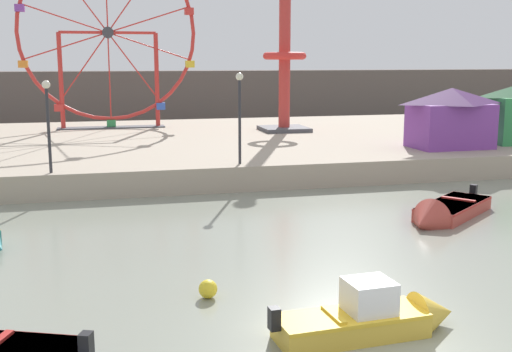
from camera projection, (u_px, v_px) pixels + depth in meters
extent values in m
plane|color=gray|center=(376.00, 344.00, 12.50)|extent=(240.00, 240.00, 0.00)
cube|color=tan|center=(190.00, 146.00, 36.62)|extent=(110.00, 21.49, 1.07)
cube|color=#564C47|center=(156.00, 96.00, 56.35)|extent=(140.00, 3.00, 4.40)
cube|color=black|center=(86.00, 345.00, 10.99)|extent=(0.28, 0.30, 0.44)
cube|color=gold|center=(351.00, 326.00, 12.77)|extent=(3.12, 1.28, 0.50)
cube|color=gold|center=(351.00, 316.00, 12.74)|extent=(3.09, 1.30, 0.08)
cone|color=gold|center=(434.00, 314.00, 13.36)|extent=(0.91, 1.08, 1.02)
cube|color=black|center=(274.00, 319.00, 12.22)|extent=(0.22, 0.25, 0.44)
cube|color=silver|center=(369.00, 296.00, 12.79)|extent=(0.97, 0.92, 0.65)
cube|color=gold|center=(334.00, 315.00, 12.61)|extent=(0.22, 0.92, 0.06)
cube|color=#B24238|center=(453.00, 209.00, 22.72)|extent=(3.83, 3.42, 0.48)
cube|color=#B2231E|center=(453.00, 203.00, 22.68)|extent=(3.81, 3.41, 0.08)
cone|color=#B24238|center=(426.00, 222.00, 20.90)|extent=(1.65, 1.71, 1.37)
cube|color=black|center=(473.00, 190.00, 24.17)|extent=(0.31, 0.31, 0.44)
cube|color=#B2231E|center=(458.00, 199.00, 23.03)|extent=(0.88, 1.06, 0.06)
torus|color=red|center=(108.00, 33.00, 40.11)|extent=(11.05, 0.24, 11.05)
cylinder|color=#38383D|center=(108.00, 33.00, 40.11)|extent=(0.70, 0.50, 0.70)
cylinder|color=red|center=(149.00, 19.00, 40.57)|extent=(5.17, 0.08, 1.73)
cube|color=red|center=(189.00, 11.00, 41.08)|extent=(0.56, 0.48, 0.44)
cylinder|color=red|center=(64.00, 18.00, 39.35)|extent=(5.16, 0.08, 1.76)
cube|color=purple|center=(20.00, 8.00, 38.64)|extent=(0.56, 0.48, 0.44)
cylinder|color=red|center=(66.00, 46.00, 39.65)|extent=(5.17, 0.08, 1.73)
cube|color=orange|center=(23.00, 64.00, 39.24)|extent=(0.56, 0.48, 0.44)
cylinder|color=red|center=(83.00, 68.00, 40.13)|extent=(3.25, 0.08, 4.41)
cube|color=red|center=(59.00, 108.00, 40.20)|extent=(0.56, 0.48, 0.44)
cylinder|color=red|center=(109.00, 76.00, 40.60)|extent=(0.09, 0.08, 5.40)
cube|color=#33934C|center=(111.00, 123.00, 41.14)|extent=(0.56, 0.48, 0.44)
cylinder|color=red|center=(135.00, 68.00, 40.88)|extent=(3.23, 0.08, 4.43)
cube|color=#3356B7|center=(161.00, 106.00, 41.71)|extent=(0.56, 0.48, 0.44)
cylinder|color=red|center=(150.00, 46.00, 40.87)|extent=(5.16, 0.08, 1.76)
cube|color=yellow|center=(190.00, 64.00, 41.69)|extent=(0.56, 0.48, 0.44)
cylinder|color=red|center=(61.00, 81.00, 39.95)|extent=(0.28, 0.28, 6.00)
cylinder|color=red|center=(157.00, 80.00, 41.36)|extent=(0.28, 0.28, 6.00)
cylinder|color=red|center=(108.00, 33.00, 40.11)|extent=(5.94, 0.18, 0.18)
cube|color=#4C4C51|center=(112.00, 127.00, 41.19)|extent=(6.74, 1.20, 0.08)
cylinder|color=#BC332D|center=(285.00, 48.00, 38.70)|extent=(0.70, 0.70, 10.10)
torus|color=red|center=(285.00, 56.00, 38.79)|extent=(2.64, 2.64, 0.44)
cube|color=#4C4C51|center=(284.00, 129.00, 39.60)|extent=(2.80, 2.80, 0.24)
cube|color=purple|center=(450.00, 126.00, 31.97)|extent=(3.83, 2.59, 2.20)
pyramid|color=#462156|center=(452.00, 96.00, 31.70)|extent=(4.22, 2.84, 0.80)
cylinder|color=#2D2D33|center=(49.00, 131.00, 24.83)|extent=(0.12, 0.12, 3.29)
sphere|color=#F2EACC|center=(46.00, 85.00, 24.51)|extent=(0.32, 0.32, 0.32)
cylinder|color=#2D2D33|center=(240.00, 122.00, 26.96)|extent=(0.12, 0.12, 3.53)
sphere|color=#F2EACC|center=(239.00, 77.00, 26.61)|extent=(0.32, 0.32, 0.32)
sphere|color=yellow|center=(208.00, 289.00, 14.88)|extent=(0.44, 0.44, 0.44)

